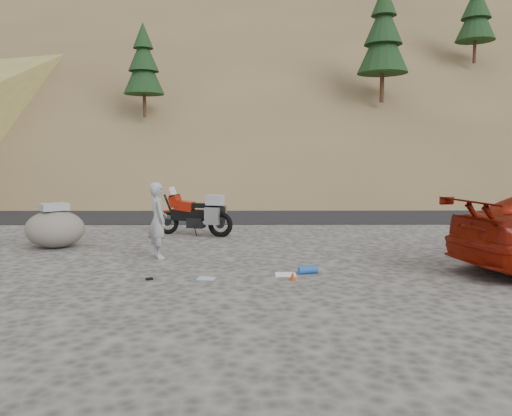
{
  "coord_description": "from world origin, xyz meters",
  "views": [
    {
      "loc": [
        1.34,
        -11.07,
        2.34
      ],
      "look_at": [
        1.43,
        1.5,
        1.0
      ],
      "focal_mm": 35.0,
      "sensor_mm": 36.0,
      "label": 1
    }
  ],
  "objects": [
    {
      "name": "road",
      "position": [
        0.0,
        9.0,
        0.0
      ],
      "size": [
        120.0,
        7.0,
        0.05
      ],
      "primitive_type": "cube",
      "color": "black",
      "rests_on": "ground"
    },
    {
      "name": "gear_blue_cloth",
      "position": [
        0.46,
        -1.8,
        0.01
      ],
      "size": [
        0.37,
        0.32,
        0.01
      ],
      "primitive_type": "cube",
      "rotation": [
        0.0,
        0.0,
        -0.29
      ],
      "color": "#91AFE0",
      "rests_on": "ground"
    },
    {
      "name": "gear_blue_mat",
      "position": [
        2.43,
        -1.4,
        0.08
      ],
      "size": [
        0.41,
        0.25,
        0.15
      ],
      "primitive_type": "cylinder",
      "rotation": [
        0.0,
        1.57,
        0.28
      ],
      "color": "#1C50AA",
      "rests_on": "ground"
    },
    {
      "name": "ground",
      "position": [
        0.0,
        0.0,
        0.0
      ],
      "size": [
        140.0,
        140.0,
        0.0
      ],
      "primitive_type": "plane",
      "color": "#3E3B39",
      "rests_on": "ground"
    },
    {
      "name": "hillside",
      "position": [
        -0.05,
        40.88,
        11.08
      ],
      "size": [
        120.0,
        73.0,
        46.72
      ],
      "color": "brown",
      "rests_on": "ground"
    },
    {
      "name": "boulder",
      "position": [
        -3.66,
        1.44,
        0.49
      ],
      "size": [
        1.85,
        1.75,
        1.13
      ],
      "rotation": [
        0.0,
        0.0,
        0.43
      ],
      "color": "#5B564E",
      "rests_on": "ground"
    },
    {
      "name": "man",
      "position": [
        -0.81,
        0.16,
        0.0
      ],
      "size": [
        0.64,
        0.75,
        1.73
      ],
      "primitive_type": "imported",
      "rotation": [
        0.0,
        0.0,
        2.01
      ],
      "color": "#98989E",
      "rests_on": "ground"
    },
    {
      "name": "motorcycle",
      "position": [
        -0.27,
        3.31,
        0.61
      ],
      "size": [
        2.34,
        1.1,
        1.43
      ],
      "rotation": [
        0.0,
        0.0,
        -0.3
      ],
      "color": "black",
      "rests_on": "ground"
    },
    {
      "name": "gear_glove_a",
      "position": [
        -0.61,
        -1.87,
        0.02
      ],
      "size": [
        0.15,
        0.13,
        0.04
      ],
      "primitive_type": "cube",
      "rotation": [
        0.0,
        0.0,
        0.35
      ],
      "color": "black",
      "rests_on": "ground"
    },
    {
      "name": "gear_white_cloth",
      "position": [
        1.99,
        -1.49,
        0.01
      ],
      "size": [
        0.41,
        0.36,
        0.01
      ],
      "primitive_type": "cube",
      "rotation": [
        0.0,
        0.0,
        -0.01
      ],
      "color": "white",
      "rests_on": "ground"
    },
    {
      "name": "gear_funnel",
      "position": [
        2.09,
        -1.94,
        0.08
      ],
      "size": [
        0.16,
        0.16,
        0.16
      ],
      "primitive_type": "cone",
      "rotation": [
        0.0,
        0.0,
        0.32
      ],
      "color": "#AD2E0B",
      "rests_on": "ground"
    }
  ]
}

